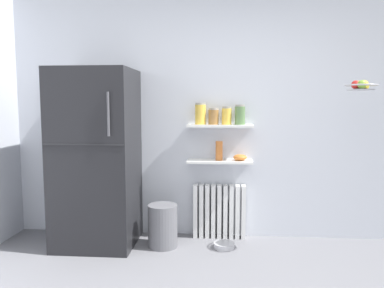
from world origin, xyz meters
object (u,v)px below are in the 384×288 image
Objects in this scene: shelf_bowl at (240,157)px; trash_bin at (163,226)px; radiator at (219,211)px; storage_jar_2 at (227,116)px; storage_jar_1 at (214,116)px; pet_food_bowl at (224,245)px; vase at (219,151)px; refrigerator at (96,158)px; storage_jar_3 at (240,115)px; hanging_fruit_basket at (361,86)px; storage_jar_0 at (200,114)px.

shelf_bowl is 0.33× the size of trash_bin.
radiator is 1.03m from storage_jar_2.
storage_jar_1 reaches higher than pet_food_bowl.
storage_jar_1 is at bearing 29.69° from trash_bin.
radiator is at bearing 75.98° from vase.
refrigerator is at bearing 178.91° from pet_food_bowl.
storage_jar_3 is 0.98× the size of pet_food_bowl.
storage_jar_3 reaches higher than trash_bin.
radiator is 0.40m from pet_food_bowl.
pet_food_bowl is (1.30, -0.02, -0.87)m from refrigerator.
storage_jar_2 is at bearing 180.00° from storage_jar_3.
storage_jar_3 is 1.17m from hanging_fruit_basket.
storage_jar_1 reaches higher than shelf_bowl.
radiator is (1.25, 0.28, -0.61)m from refrigerator.
vase is (-0.08, -0.00, -0.37)m from storage_jar_2.
pet_food_bowl is at bearing -120.52° from shelf_bowl.
hanging_fruit_basket is (1.21, -0.16, 1.58)m from pet_food_bowl.
storage_jar_2 reaches higher than shelf_bowl.
shelf_bowl is (0.14, -0.00, -0.44)m from storage_jar_2.
vase is (0.06, -0.00, -0.36)m from storage_jar_1.
storage_jar_1 is 0.40× the size of trash_bin.
hanging_fruit_basket is (1.46, -0.43, 0.27)m from storage_jar_0.
trash_bin is (-0.50, -0.28, -1.09)m from storage_jar_1.
hanging_fruit_basket is (1.83, -0.15, 1.39)m from trash_bin.
storage_jar_1 is at bearing 180.00° from shelf_bowl.
pet_food_bowl is (-0.16, -0.27, -0.86)m from shelf_bowl.
storage_jar_2 is at bearing 0.00° from storage_jar_1.
trash_bin is at bearing -141.86° from storage_jar_0.
pet_food_bowl is (0.62, 0.01, -0.19)m from trash_bin.
shelf_bowl is 0.68× the size of pet_food_bowl.
storage_jar_1 is 0.83× the size of storage_jar_3.
radiator is at bearing 29.01° from trash_bin.
refrigerator is 1.41m from storage_jar_2.
storage_jar_2 reaches higher than storage_jar_1.
storage_jar_1 reaches higher than radiator.
storage_jar_2 is 0.14m from storage_jar_3.
vase is at bearing -180.00° from storage_jar_2.
pet_food_bowl is (0.05, -0.30, -0.26)m from radiator.
refrigerator is 2.61m from hanging_fruit_basket.
shelf_bowl is at bearing 9.61° from refrigerator.
storage_jar_3 is at bearing 20.23° from trash_bin.
shelf_bowl is at bearing -0.00° from storage_jar_0.
refrigerator reaches higher than hanging_fruit_basket.
storage_jar_0 is 1.09× the size of storage_jar_3.
storage_jar_3 is at bearing -0.00° from storage_jar_1.
hanging_fruit_basket reaches higher than trash_bin.
vase is at bearing -0.00° from storage_jar_0.
shelf_bowl is (0.22, 0.00, -0.07)m from vase.
pet_food_bowl is at bearing -93.38° from storage_jar_2.
hanging_fruit_basket is at bearing -22.34° from shelf_bowl.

